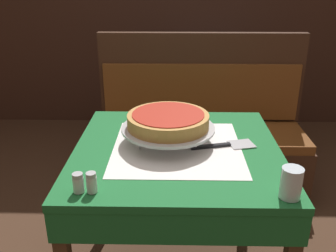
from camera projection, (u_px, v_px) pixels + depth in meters
dining_table_front at (177, 167)px, 1.64m from camera, size 0.88×0.88×0.74m
dining_table_rear at (209, 71)px, 3.21m from camera, size 0.68×0.68×0.75m
booth_bench at (200, 146)px, 2.59m from camera, size 1.40×0.49×1.06m
pizza_pan_stand at (168, 129)px, 1.62m from camera, size 0.41×0.41×0.07m
deep_dish_pizza at (168, 120)px, 1.61m from camera, size 0.35×0.35×0.06m
pizza_server at (225, 145)px, 1.61m from camera, size 0.29×0.12×0.01m
water_glass_near at (291, 183)px, 1.23m from camera, size 0.07×0.07×0.11m
salt_shaker at (78, 183)px, 1.27m from camera, size 0.04×0.04×0.07m
pepper_shaker at (92, 183)px, 1.27m from camera, size 0.04×0.04×0.07m
condiment_caddy at (214, 53)px, 3.20m from camera, size 0.12×0.12×0.17m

